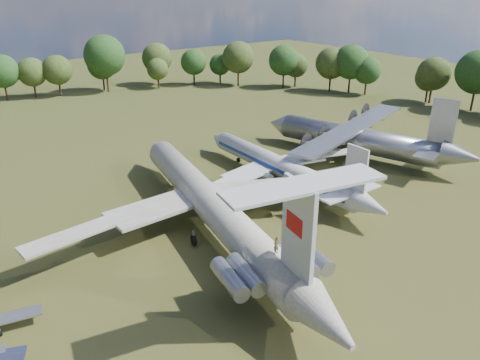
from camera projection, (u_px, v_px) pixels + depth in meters
ground at (178, 239)px, 57.30m from camera, size 300.00×300.00×0.00m
il62_airliner at (212, 211)px, 58.03m from camera, size 54.00×64.69×5.65m
tu104_jet at (280, 170)px, 72.40m from camera, size 32.41×43.05×4.28m
an12_transport at (357, 143)px, 82.80m from camera, size 47.79×50.65×5.45m
person_on_il62 at (276, 245)px, 43.45m from camera, size 0.69×0.50×1.76m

